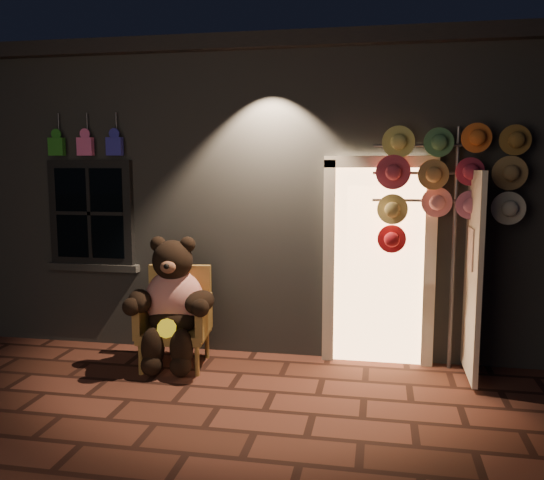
# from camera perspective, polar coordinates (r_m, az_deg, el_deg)

# --- Properties ---
(ground) EXTENTS (60.00, 60.00, 0.00)m
(ground) POSITION_cam_1_polar(r_m,az_deg,el_deg) (5.25, -5.38, -16.14)
(ground) COLOR brown
(ground) RESTS_ON ground
(shop_building) EXTENTS (7.30, 5.95, 3.51)m
(shop_building) POSITION_cam_1_polar(r_m,az_deg,el_deg) (8.72, 1.75, 5.10)
(shop_building) COLOR slate
(shop_building) RESTS_ON ground
(wicker_armchair) EXTENTS (0.77, 0.71, 1.03)m
(wicker_armchair) POSITION_cam_1_polar(r_m,az_deg,el_deg) (6.20, -9.46, -7.47)
(wicker_armchair) COLOR olive
(wicker_armchair) RESTS_ON ground
(teddy_bear) EXTENTS (0.97, 0.80, 1.35)m
(teddy_bear) POSITION_cam_1_polar(r_m,az_deg,el_deg) (6.03, -9.84, -6.14)
(teddy_bear) COLOR red
(teddy_bear) RESTS_ON ground
(hat_rack) EXTENTS (1.48, 0.22, 2.49)m
(hat_rack) POSITION_cam_1_polar(r_m,az_deg,el_deg) (5.94, 17.08, 5.66)
(hat_rack) COLOR #59595E
(hat_rack) RESTS_ON ground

